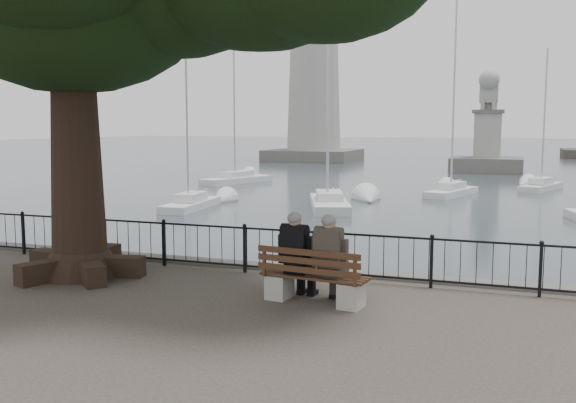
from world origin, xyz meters
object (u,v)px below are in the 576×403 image
at_px(lighthouse, 314,50).
at_px(lion_monument, 487,146).
at_px(bench, 313,284).
at_px(person_left, 298,259).
at_px(person_right, 332,262).

height_order(lighthouse, lion_monument, lighthouse).
distance_m(bench, person_left, 0.55).
bearing_deg(bench, person_right, 13.31).
distance_m(bench, lion_monument, 49.28).
xyz_separation_m(bench, person_left, (-0.34, 0.15, 0.40)).
height_order(person_left, person_right, same).
relative_size(lighthouse, lion_monument, 3.34).
bearing_deg(bench, lion_monument, 89.00).
bearing_deg(bench, person_left, 155.72).
bearing_deg(lighthouse, person_left, -72.92).
bearing_deg(lighthouse, person_right, -72.37).
bearing_deg(person_right, lion_monument, 89.37).
relative_size(bench, lion_monument, 0.22).
xyz_separation_m(lighthouse, lion_monument, (20.00, -12.07, -10.45)).
height_order(person_right, lighthouse, lighthouse).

